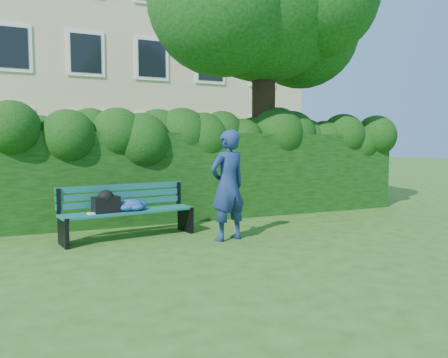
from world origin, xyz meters
name	(u,v)px	position (x,y,z in m)	size (l,w,h in m)	color
ground	(239,238)	(0.00, 0.00, 0.00)	(80.00, 80.00, 0.00)	#2C521A
apartment_building	(102,46)	(0.00, 13.99, 6.00)	(16.00, 8.08, 12.00)	#CCB889
hedge	(193,176)	(0.00, 2.20, 0.90)	(10.00, 1.00, 1.80)	black
park_bench	(124,208)	(-1.76, 0.74, 0.51)	(2.28, 0.90, 0.89)	#11554F
man_reading	(228,185)	(-0.23, -0.07, 0.90)	(0.66, 0.43, 1.81)	navy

